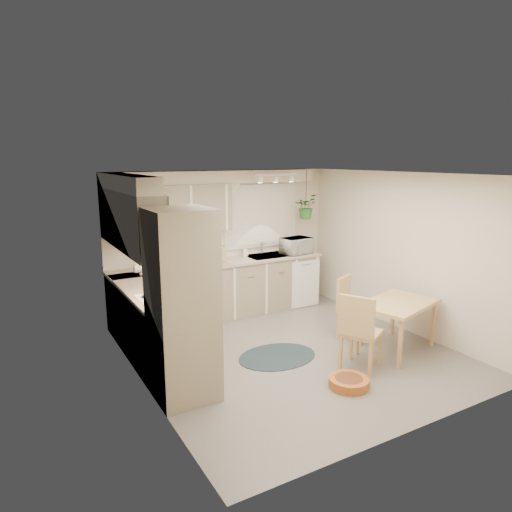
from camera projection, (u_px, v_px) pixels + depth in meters
name	position (u px, v px, depth m)	size (l,w,h in m)	color
floor	(291.00, 352.00, 6.23)	(4.20, 4.20, 0.00)	slate
ceiling	(294.00, 174.00, 5.72)	(4.20, 4.20, 0.00)	white
wall_back	(223.00, 242.00, 7.76)	(4.00, 0.04, 2.40)	beige
wall_front	(421.00, 314.00, 4.19)	(4.00, 0.04, 2.40)	beige
wall_left	(142.00, 288.00, 5.01)	(0.04, 4.20, 2.40)	beige
wall_right	(402.00, 252.00, 6.94)	(0.04, 4.20, 2.40)	beige
base_cab_left	(149.00, 323.00, 6.05)	(0.60, 1.85, 0.90)	gray
base_cab_back	(221.00, 290.00, 7.56)	(3.60, 0.60, 0.90)	gray
counter_left	(148.00, 289.00, 5.96)	(0.64, 1.89, 0.04)	tan
counter_back	(221.00, 263.00, 7.46)	(3.64, 0.64, 0.04)	tan
oven_stack	(182.00, 306.00, 4.88)	(0.65, 0.65, 2.10)	gray
wall_oven_face	(210.00, 302.00, 5.03)	(0.02, 0.56, 0.58)	silver
upper_cab_left	(131.00, 220.00, 5.81)	(0.35, 2.00, 0.75)	gray
upper_cab_back	(169.00, 209.00, 6.99)	(2.00, 0.35, 0.75)	gray
soffit_left	(126.00, 183.00, 5.70)	(0.30, 2.00, 0.20)	beige
soffit_back	(215.00, 177.00, 7.30)	(3.60, 0.30, 0.20)	beige
cooktop	(162.00, 299.00, 5.47)	(0.52, 0.58, 0.02)	silver
range_hood	(159.00, 262.00, 5.36)	(0.40, 0.60, 0.14)	silver
window_blinds	(260.00, 216.00, 7.98)	(1.40, 0.02, 1.00)	silver
window_frame	(260.00, 216.00, 7.99)	(1.50, 0.02, 1.10)	beige
sink	(268.00, 258.00, 7.90)	(0.70, 0.48, 0.10)	#96999D
dishwasher_front	(306.00, 284.00, 8.03)	(0.58, 0.01, 0.83)	silver
track_light_bar	(276.00, 175.00, 7.39)	(0.80, 0.04, 0.04)	silver
wall_clock	(231.00, 184.00, 7.60)	(0.30, 0.30, 0.03)	#ECB353
dining_table	(396.00, 326.00, 6.24)	(1.10, 0.73, 0.69)	tan
chair_left	(361.00, 330.00, 5.68)	(0.46, 0.46, 0.99)	tan
chair_back	(355.00, 309.00, 6.61)	(0.43, 0.43, 0.91)	tan
braided_rug	(277.00, 356.00, 6.09)	(1.09, 0.81, 0.01)	black
pet_bed	(349.00, 382.00, 5.29)	(0.47, 0.47, 0.11)	#B86624
microwave	(296.00, 244.00, 8.03)	(0.52, 0.29, 0.35)	silver
soap_bottle	(245.00, 254.00, 7.84)	(0.08, 0.19, 0.09)	silver
hanging_plant	(306.00, 209.00, 7.99)	(0.39, 0.43, 0.34)	#2A6227
coffee_maker	(175.00, 256.00, 7.05)	(0.20, 0.24, 0.35)	black
toaster	(202.00, 258.00, 7.31)	(0.28, 0.16, 0.17)	#96999D
knife_block	(222.00, 253.00, 7.50)	(0.11, 0.11, 0.25)	tan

